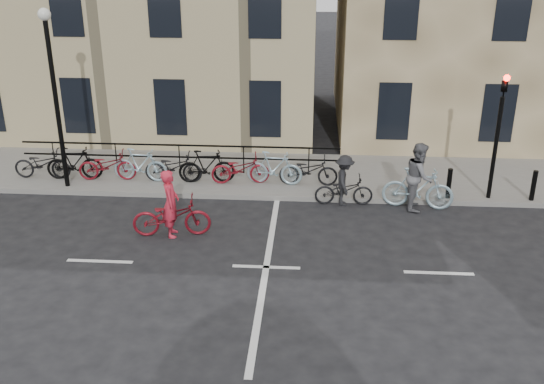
# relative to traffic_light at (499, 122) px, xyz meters

# --- Properties ---
(ground) EXTENTS (120.00, 120.00, 0.00)m
(ground) POSITION_rel_traffic_light_xyz_m (-6.20, -4.34, -2.45)
(ground) COLOR black
(ground) RESTS_ON ground
(sidewalk) EXTENTS (46.00, 4.00, 0.15)m
(sidewalk) POSITION_rel_traffic_light_xyz_m (-10.20, 1.66, -2.38)
(sidewalk) COLOR slate
(sidewalk) RESTS_ON ground
(traffic_light) EXTENTS (0.18, 0.30, 3.90)m
(traffic_light) POSITION_rel_traffic_light_xyz_m (0.00, 0.00, 0.00)
(traffic_light) COLOR black
(traffic_light) RESTS_ON sidewalk
(lamp_post) EXTENTS (0.36, 0.36, 5.28)m
(lamp_post) POSITION_rel_traffic_light_xyz_m (-12.70, 0.06, 1.04)
(lamp_post) COLOR black
(lamp_post) RESTS_ON sidewalk
(bollard_east) EXTENTS (0.14, 0.14, 0.90)m
(bollard_east) POSITION_rel_traffic_light_xyz_m (-1.20, -0.09, -1.85)
(bollard_east) COLOR black
(bollard_east) RESTS_ON sidewalk
(bollard_west) EXTENTS (0.14, 0.14, 0.90)m
(bollard_west) POSITION_rel_traffic_light_xyz_m (1.20, -0.09, -1.85)
(bollard_west) COLOR black
(bollard_west) RESTS_ON sidewalk
(parked_bikes) EXTENTS (10.40, 1.23, 1.05)m
(parked_bikes) POSITION_rel_traffic_light_xyz_m (-9.50, 0.70, -1.81)
(parked_bikes) COLOR black
(parked_bikes) RESTS_ON sidewalk
(cyclist_pink) EXTENTS (2.09, 0.98, 1.79)m
(cyclist_pink) POSITION_rel_traffic_light_xyz_m (-8.78, -2.80, -1.83)
(cyclist_pink) COLOR maroon
(cyclist_pink) RESTS_ON ground
(cyclist_grey) EXTENTS (2.08, 1.05, 1.95)m
(cyclist_grey) POSITION_rel_traffic_light_xyz_m (-2.16, -0.56, -1.67)
(cyclist_grey) COLOR #95B5C4
(cyclist_grey) RESTS_ON ground
(cyclist_dark) EXTENTS (1.70, 0.99, 1.49)m
(cyclist_dark) POSITION_rel_traffic_light_xyz_m (-4.25, -0.44, -1.87)
(cyclist_dark) COLOR black
(cyclist_dark) RESTS_ON ground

